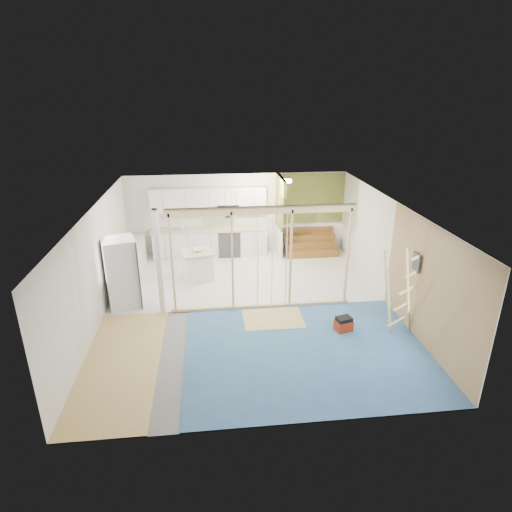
{
  "coord_description": "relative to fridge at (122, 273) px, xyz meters",
  "views": [
    {
      "loc": [
        -0.89,
        -9.34,
        5.07
      ],
      "look_at": [
        0.23,
        0.6,
        1.15
      ],
      "focal_mm": 30.0,
      "sensor_mm": 36.0,
      "label": 1
    }
  ],
  "objects": [
    {
      "name": "stud_frame",
      "position": [
        2.81,
        -0.54,
        0.73
      ],
      "size": [
        4.66,
        0.14,
        2.6
      ],
      "color": "tan",
      "rests_on": "room"
    },
    {
      "name": "bowl",
      "position": [
        1.84,
        1.43,
        -0.01
      ],
      "size": [
        0.28,
        0.28,
        0.07
      ],
      "primitive_type": "imported",
      "rotation": [
        0.0,
        0.0,
        -0.0
      ],
      "color": "silver",
      "rests_on": "island"
    },
    {
      "name": "electrical_panel",
      "position": [
        6.51,
        -1.94,
        0.77
      ],
      "size": [
        0.04,
        0.3,
        0.4
      ],
      "primitive_type": "cube",
      "color": "#3A3A40",
      "rests_on": "room"
    },
    {
      "name": "upper_cabinets",
      "position": [
        2.24,
        3.28,
        0.94
      ],
      "size": [
        3.6,
        0.41,
        0.85
      ],
      "color": "silver",
      "rests_on": "room"
    },
    {
      "name": "ceiling_light",
      "position": [
        4.48,
        2.46,
        1.66
      ],
      "size": [
        0.32,
        0.32,
        0.08
      ],
      "primitive_type": "cylinder",
      "color": "#FFEABF",
      "rests_on": "room"
    },
    {
      "name": "green_partition",
      "position": [
        5.13,
        3.12,
        0.07
      ],
      "size": [
        2.25,
        1.51,
        2.6
      ],
      "color": "olive",
      "rests_on": "room"
    },
    {
      "name": "room",
      "position": [
        3.08,
        -0.54,
        0.42
      ],
      "size": [
        7.01,
        8.01,
        2.61
      ],
      "color": "slate",
      "rests_on": "ground"
    },
    {
      "name": "toolbox",
      "position": [
        5.07,
        -1.83,
        -0.71
      ],
      "size": [
        0.42,
        0.35,
        0.34
      ],
      "rotation": [
        0.0,
        0.0,
        0.24
      ],
      "color": "maroon",
      "rests_on": "room"
    },
    {
      "name": "ladder",
      "position": [
        6.19,
        -2.03,
        0.16
      ],
      "size": [
        1.07,
        0.22,
        2.02
      ],
      "rotation": [
        0.0,
        0.0,
        0.37
      ],
      "color": "#D5C682",
      "rests_on": "room"
    },
    {
      "name": "soap_bottle_a",
      "position": [
        1.32,
        3.16,
        0.19
      ],
      "size": [
        0.13,
        0.13,
        0.28
      ],
      "primitive_type": "imported",
      "rotation": [
        0.0,
        0.0,
        -0.2
      ],
      "color": "#B4B9C8",
      "rests_on": "base_cabinets"
    },
    {
      "name": "island",
      "position": [
        1.8,
        1.41,
        -0.46
      ],
      "size": [
        1.02,
        1.02,
        0.83
      ],
      "rotation": [
        0.0,
        0.0,
        0.23
      ],
      "color": "white",
      "rests_on": "room"
    },
    {
      "name": "fridge",
      "position": [
        0.0,
        0.0,
        0.0
      ],
      "size": [
        0.96,
        0.93,
        1.75
      ],
      "rotation": [
        0.0,
        0.0,
        0.31
      ],
      "color": "silver",
      "rests_on": "room"
    },
    {
      "name": "base_cabinets",
      "position": [
        1.47,
        2.82,
        -0.41
      ],
      "size": [
        4.45,
        2.24,
        0.93
      ],
      "color": "silver",
      "rests_on": "room"
    },
    {
      "name": "floor_overlays",
      "position": [
        3.15,
        -0.48,
        -0.87
      ],
      "size": [
        7.0,
        8.0,
        0.03
      ],
      "color": "silver",
      "rests_on": "room"
    },
    {
      "name": "sheathing_panel",
      "position": [
        6.56,
        -2.54,
        0.42
      ],
      "size": [
        0.02,
        4.0,
        2.6
      ],
      "primitive_type": "cube",
      "color": "#A77E5B",
      "rests_on": "room"
    },
    {
      "name": "soap_bottle_b",
      "position": [
        3.78,
        3.14,
        0.14
      ],
      "size": [
        0.09,
        0.09,
        0.17
      ],
      "primitive_type": "imported",
      "rotation": [
        0.0,
        0.0,
        0.14
      ],
      "color": "silver",
      "rests_on": "base_cabinets"
    },
    {
      "name": "pot_rack",
      "position": [
        2.78,
        1.35,
        1.12
      ],
      "size": [
        0.52,
        0.52,
        0.72
      ],
      "color": "black",
      "rests_on": "room"
    }
  ]
}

